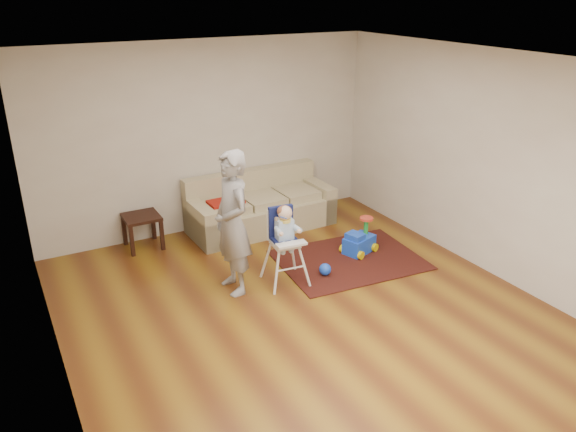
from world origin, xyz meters
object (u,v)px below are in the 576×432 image
ride_on_toy (360,236)px  high_chair (285,246)px  side_table (143,231)px  adult (232,223)px  sofa (261,202)px  toy_ball (325,269)px

ride_on_toy → high_chair: high_chair is taller
side_table → adult: 1.88m
ride_on_toy → high_chair: bearing=171.5°
sofa → toy_ball: 1.74m
ride_on_toy → high_chair: size_ratio=0.46×
toy_ball → high_chair: bearing=168.1°
ride_on_toy → adult: 1.96m
side_table → ride_on_toy: ride_on_toy is taller
sofa → toy_ball: (0.03, -1.71, -0.32)m
ride_on_toy → adult: bearing=164.1°
toy_ball → side_table: bearing=132.4°
ride_on_toy → adult: size_ratio=0.27×
sofa → ride_on_toy: sofa is taller
high_chair → adult: bearing=173.8°
toy_ball → high_chair: (-0.51, 0.11, 0.39)m
sofa → adult: bearing=-127.7°
toy_ball → high_chair: high_chair is taller
toy_ball → adult: size_ratio=0.09×
sofa → adult: (-1.08, -1.47, 0.44)m
side_table → adult: bearing=-69.3°
sofa → side_table: bearing=172.2°
sofa → adult: size_ratio=1.25×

